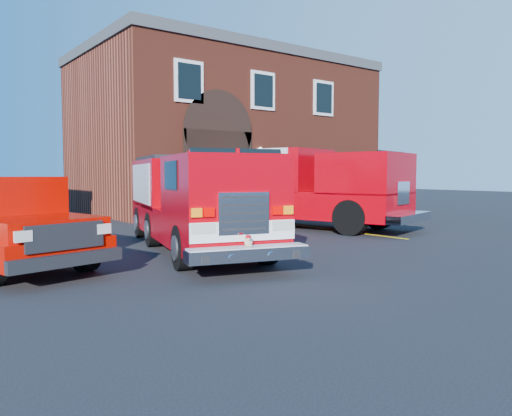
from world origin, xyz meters
TOP-DOWN VIEW (x-y plane):
  - ground at (0.00, 0.00)m, footprint 100.00×100.00m
  - parking_stripe_near at (6.50, 1.00)m, footprint 0.12×3.00m
  - parking_stripe_mid at (6.50, 4.00)m, footprint 0.12×3.00m
  - parking_stripe_far at (6.50, 7.00)m, footprint 0.12×3.00m
  - fire_station at (8.99, 13.98)m, footprint 15.20×10.20m
  - fire_engine at (0.09, 1.77)m, footprint 4.50×8.79m
  - secondary_truck at (6.03, 4.60)m, footprint 5.33×9.64m

SIDE VIEW (x-z plane):
  - ground at x=0.00m, z-range 0.00..0.00m
  - parking_stripe_near at x=6.50m, z-range 0.00..0.01m
  - parking_stripe_mid at x=6.50m, z-range 0.00..0.01m
  - parking_stripe_far at x=6.50m, z-range 0.00..0.01m
  - fire_engine at x=0.09m, z-range 0.05..2.66m
  - secondary_truck at x=6.03m, z-range 0.13..3.13m
  - fire_station at x=8.99m, z-range 0.03..8.48m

